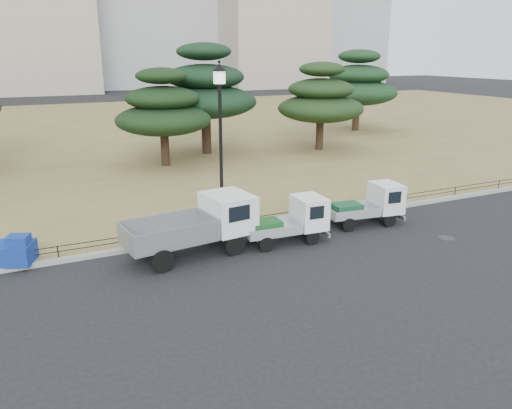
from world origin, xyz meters
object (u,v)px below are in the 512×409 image
truck_large (198,224)px  truck_kei_rear (369,205)px  tarp_pile (11,252)px  street_lamp (220,121)px  truck_kei_front (291,221)px

truck_large → truck_kei_rear: size_ratio=1.44×
truck_kei_rear → tarp_pile: bearing=-179.5°
truck_kei_rear → street_lamp: size_ratio=0.52×
truck_kei_front → truck_kei_rear: bearing=9.2°
truck_large → truck_kei_front: truck_large is taller
truck_kei_rear → street_lamp: (-5.86, 1.44, 3.54)m
truck_kei_front → tarp_pile: size_ratio=1.88×
truck_kei_front → truck_large: bearing=177.2°
truck_large → truck_kei_front: bearing=-13.2°
truck_kei_rear → tarp_pile: truck_kei_rear is taller
truck_kei_front → tarp_pile: 9.54m
tarp_pile → truck_kei_rear: bearing=-6.3°
truck_large → truck_kei_rear: (7.34, 0.05, -0.28)m
truck_kei_rear → tarp_pile: 13.32m
truck_kei_front → street_lamp: street_lamp is taller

